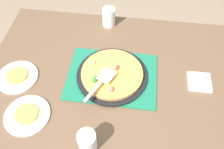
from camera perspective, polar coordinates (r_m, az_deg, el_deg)
ground_plane at (r=1.92m, az=0.00°, el=-13.84°), size 8.00×8.00×0.00m
dining_table at (r=1.35m, az=0.00°, el=-3.27°), size 1.40×1.00×0.75m
placemat at (r=1.26m, az=0.00°, el=-0.46°), size 0.48×0.36×0.01m
pizza_pan at (r=1.25m, az=0.00°, el=-0.19°), size 0.38×0.38×0.01m
pizza at (r=1.23m, az=-0.08°, el=0.34°), size 0.33×0.33×0.05m
plate_near_left at (r=1.35m, az=-22.19°, el=-0.58°), size 0.22×0.22×0.01m
plate_far_right at (r=1.21m, az=-20.08°, el=-9.33°), size 0.22×0.22×0.01m
served_slice_left at (r=1.34m, az=-22.36°, el=-0.26°), size 0.11×0.11×0.02m
served_slice_right at (r=1.19m, az=-20.25°, el=-9.04°), size 0.11×0.11×0.02m
cup_near at (r=1.51m, az=-0.81°, el=13.90°), size 0.08×0.08×0.12m
cup_far at (r=1.03m, az=-6.07°, el=-16.05°), size 0.08×0.08×0.12m
pizza_server at (r=1.16m, az=-2.67°, el=-1.77°), size 0.14×0.23×0.01m
napkin_stack at (r=1.31m, az=20.63°, el=-1.72°), size 0.12×0.12×0.02m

